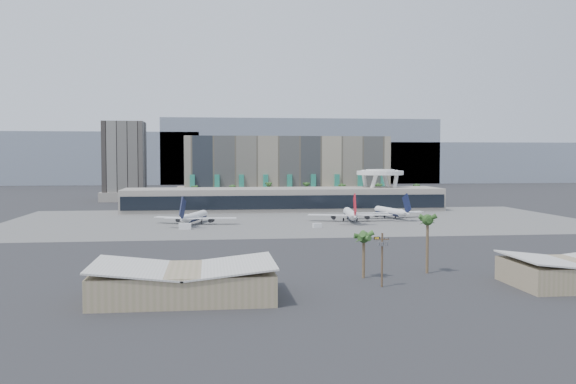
{
  "coord_description": "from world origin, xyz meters",
  "views": [
    {
      "loc": [
        -39.8,
        -232.79,
        28.68
      ],
      "look_at": [
        -6.17,
        40.0,
        13.75
      ],
      "focal_mm": 40.0,
      "sensor_mm": 36.0,
      "label": 1
    }
  ],
  "objects": [
    {
      "name": "airliner_right",
      "position": [
        44.76,
        58.76,
        3.21
      ],
      "size": [
        35.15,
        36.51,
        12.72
      ],
      "rotation": [
        0.0,
        0.0,
        0.19
      ],
      "color": "white",
      "rests_on": "ground"
    },
    {
      "name": "airliner_centre",
      "position": [
        22.78,
        46.65,
        3.43
      ],
      "size": [
        38.01,
        39.31,
        13.59
      ],
      "rotation": [
        0.0,
        0.0,
        -0.11
      ],
      "color": "white",
      "rests_on": "ground"
    },
    {
      "name": "terminal",
      "position": [
        0.0,
        109.84,
        6.52
      ],
      "size": [
        170.0,
        32.5,
        14.5
      ],
      "color": "#9E968B",
      "rests_on": "ground"
    },
    {
      "name": "service_vehicle_b",
      "position": [
        3.75,
        23.48,
        0.91
      ],
      "size": [
        3.88,
        2.68,
        1.83
      ],
      "primitive_type": "cube",
      "rotation": [
        0.0,
        0.0,
        0.19
      ],
      "color": "silver",
      "rests_on": "ground"
    },
    {
      "name": "hangar_left",
      "position": [
        -45.0,
        -102.0,
        3.2
      ],
      "size": [
        36.65,
        22.6,
        7.55
      ],
      "color": "gray",
      "rests_on": "ground"
    },
    {
      "name": "ground",
      "position": [
        0.0,
        0.0,
        0.0
      ],
      "size": [
        900.0,
        900.0,
        0.0
      ],
      "primitive_type": "plane",
      "color": "#232326",
      "rests_on": "ground"
    },
    {
      "name": "hotel",
      "position": [
        10.0,
        174.41,
        16.81
      ],
      "size": [
        140.0,
        30.0,
        42.0
      ],
      "color": "#9F947B",
      "rests_on": "ground"
    },
    {
      "name": "airliner_left",
      "position": [
        -46.21,
        42.9,
        3.27
      ],
      "size": [
        35.33,
        36.62,
        12.96
      ],
      "rotation": [
        0.0,
        0.0,
        -0.28
      ],
      "color": "white",
      "rests_on": "ground"
    },
    {
      "name": "taxiway_sign",
      "position": [
        18.18,
        -15.82,
        0.48
      ],
      "size": [
        2.13,
        0.73,
        0.96
      ],
      "rotation": [
        0.0,
        0.0,
        0.21
      ],
      "color": "black",
      "rests_on": "ground"
    },
    {
      "name": "office_tower",
      "position": [
        -95.0,
        200.0,
        22.94
      ],
      "size": [
        30.0,
        30.0,
        52.0
      ],
      "color": "black",
      "rests_on": "ground"
    },
    {
      "name": "utility_pole",
      "position": [
        -2.0,
        -96.09,
        7.14
      ],
      "size": [
        3.2,
        0.85,
        12.0
      ],
      "color": "#4C3826",
      "rests_on": "ground"
    },
    {
      "name": "saucer_structure",
      "position": [
        55.0,
        116.0,
        18.45
      ],
      "size": [
        26.0,
        26.0,
        21.89
      ],
      "color": "white",
      "rests_on": "ground"
    },
    {
      "name": "near_palm_b",
      "position": [
        13.6,
        -80.98,
        11.77
      ],
      "size": [
        6.0,
        6.0,
        14.67
      ],
      "color": "brown",
      "rests_on": "ground"
    },
    {
      "name": "apron_pad",
      "position": [
        0.0,
        55.0,
        0.03
      ],
      "size": [
        260.0,
        130.0,
        0.06
      ],
      "primitive_type": "cube",
      "color": "#5B5B59",
      "rests_on": "ground"
    },
    {
      "name": "service_vehicle_a",
      "position": [
        -49.47,
        23.4,
        1.19
      ],
      "size": [
        4.87,
        2.38,
        2.38
      ],
      "primitive_type": "cube",
      "rotation": [
        0.0,
        0.0,
        -0.0
      ],
      "color": "silver",
      "rests_on": "ground"
    },
    {
      "name": "near_palm_a",
      "position": [
        -3.51,
        -85.19,
        8.38
      ],
      "size": [
        6.0,
        6.0,
        11.2
      ],
      "color": "brown",
      "rests_on": "ground"
    },
    {
      "name": "palm_row",
      "position": [
        7.0,
        145.0,
        10.5
      ],
      "size": [
        157.8,
        2.8,
        13.1
      ],
      "color": "brown",
      "rests_on": "ground"
    },
    {
      "name": "mountain_ridge",
      "position": [
        27.88,
        470.0,
        29.89
      ],
      "size": [
        680.0,
        60.0,
        70.0
      ],
      "color": "gray",
      "rests_on": "ground"
    }
  ]
}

